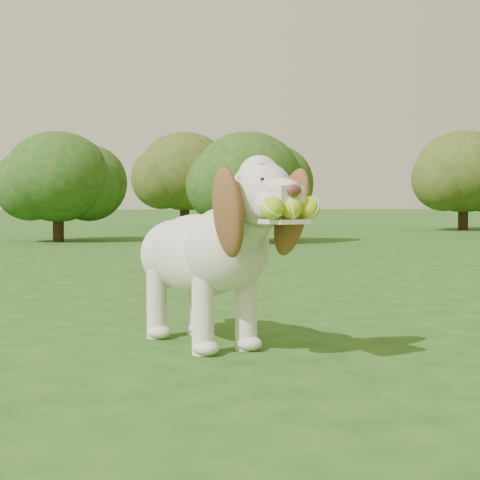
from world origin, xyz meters
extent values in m
plane|color=#1A4915|center=(0.00, 0.00, 0.00)|extent=(80.00, 80.00, 0.00)
ellipsoid|color=silver|center=(0.23, -0.33, 0.37)|extent=(0.57, 0.73, 0.34)
ellipsoid|color=silver|center=(0.33, -0.55, 0.41)|extent=(0.44, 0.44, 0.33)
ellipsoid|color=silver|center=(0.14, -0.12, 0.36)|extent=(0.40, 0.40, 0.31)
cylinder|color=silver|center=(0.38, -0.67, 0.50)|extent=(0.27, 0.31, 0.26)
sphere|color=silver|center=(0.43, -0.79, 0.63)|extent=(0.31, 0.31, 0.24)
sphere|color=silver|center=(0.42, -0.77, 0.69)|extent=(0.20, 0.20, 0.15)
cube|color=silver|center=(0.49, -0.91, 0.63)|extent=(0.15, 0.17, 0.06)
ellipsoid|color=#592D28|center=(0.52, -0.98, 0.64)|extent=(0.07, 0.06, 0.04)
cube|color=silver|center=(0.49, -0.92, 0.53)|extent=(0.18, 0.19, 0.02)
ellipsoid|color=brown|center=(0.30, -0.83, 0.56)|extent=(0.18, 0.25, 0.36)
ellipsoid|color=brown|center=(0.55, -0.72, 0.56)|extent=(0.21, 0.21, 0.36)
cylinder|color=silver|center=(0.08, 0.00, 0.40)|extent=(0.12, 0.18, 0.13)
cylinder|color=silver|center=(0.23, -0.58, 0.15)|extent=(0.12, 0.12, 0.30)
cylinder|color=silver|center=(0.41, -0.50, 0.15)|extent=(0.12, 0.12, 0.30)
cylinder|color=silver|center=(0.05, -0.18, 0.15)|extent=(0.12, 0.12, 0.30)
cylinder|color=silver|center=(0.24, -0.10, 0.15)|extent=(0.12, 0.12, 0.30)
sphere|color=#A6CA19|center=(0.44, -0.99, 0.58)|extent=(0.11, 0.11, 0.08)
sphere|color=#A6CA19|center=(0.51, -0.96, 0.58)|extent=(0.11, 0.11, 0.08)
sphere|color=#A6CA19|center=(0.58, -0.93, 0.58)|extent=(0.11, 0.11, 0.08)
cylinder|color=#382314|center=(0.81, 12.98, 0.32)|extent=(0.20, 0.20, 0.64)
ellipsoid|color=#154718|center=(0.81, 12.98, 1.17)|extent=(1.91, 1.91, 1.63)
cylinder|color=#382314|center=(1.39, 7.15, 0.24)|extent=(0.15, 0.15, 0.49)
ellipsoid|color=#154718|center=(1.39, 7.15, 0.90)|extent=(1.46, 1.46, 1.24)
cylinder|color=#382314|center=(6.03, 10.99, 0.31)|extent=(0.19, 0.19, 0.61)
ellipsoid|color=#154718|center=(6.03, 10.99, 1.12)|extent=(1.83, 1.83, 1.56)
cylinder|color=#382314|center=(-1.22, 7.80, 0.25)|extent=(0.16, 0.16, 0.50)
ellipsoid|color=#154718|center=(-1.22, 7.80, 0.91)|extent=(1.50, 1.50, 1.27)
camera|label=1|loc=(0.01, -3.69, 0.61)|focal=60.00mm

